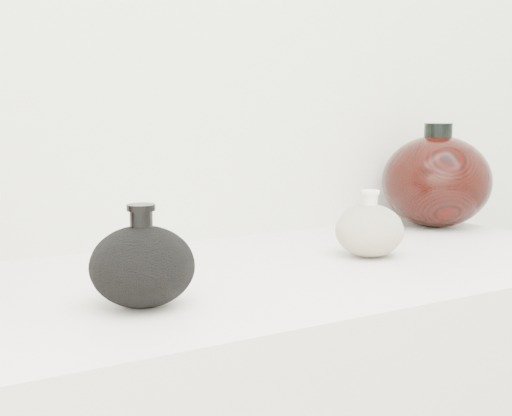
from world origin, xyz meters
TOP-DOWN VIEW (x-y plane):
  - black_gourd_vase at (-0.18, 0.87)m, footprint 0.15×0.15m
  - cream_gourd_vase at (0.22, 0.94)m, footprint 0.12×0.12m
  - right_round_pot at (0.51, 1.09)m, footprint 0.25×0.25m

SIDE VIEW (x-z plane):
  - cream_gourd_vase at x=0.22m, z-range 0.89..0.99m
  - black_gourd_vase at x=-0.18m, z-range 0.89..1.01m
  - right_round_pot at x=0.51m, z-range 0.89..1.09m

